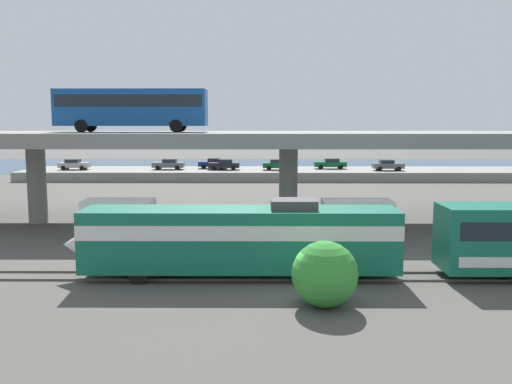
% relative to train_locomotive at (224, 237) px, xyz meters
% --- Properties ---
extents(ground_plane, '(260.00, 260.00, 0.00)m').
position_rel_train_locomotive_xyz_m(ground_plane, '(4.16, -4.00, -2.19)').
color(ground_plane, '#4C4944').
extents(rail_strip_near, '(110.00, 0.12, 0.12)m').
position_rel_train_locomotive_xyz_m(rail_strip_near, '(4.16, -0.77, -2.13)').
color(rail_strip_near, '#59544C').
rests_on(rail_strip_near, ground_plane).
extents(rail_strip_far, '(110.00, 0.12, 0.12)m').
position_rel_train_locomotive_xyz_m(rail_strip_far, '(4.16, 0.77, -2.13)').
color(rail_strip_far, '#59544C').
rests_on(rail_strip_far, ground_plane).
extents(train_locomotive, '(17.63, 3.04, 4.18)m').
position_rel_train_locomotive_xyz_m(train_locomotive, '(0.00, 0.00, 0.00)').
color(train_locomotive, '#14664C').
rests_on(train_locomotive, ground_plane).
extents(highway_overpass, '(96.00, 10.93, 7.34)m').
position_rel_train_locomotive_xyz_m(highway_overpass, '(4.16, 16.00, 4.39)').
color(highway_overpass, gray).
rests_on(highway_overpass, ground_plane).
extents(transit_bus_on_overpass, '(12.00, 2.68, 3.40)m').
position_rel_train_locomotive_xyz_m(transit_bus_on_overpass, '(-8.41, 16.30, 7.21)').
color(transit_bus_on_overpass, '#14478C').
rests_on(transit_bus_on_overpass, highway_overpass).
extents(service_truck_west, '(6.80, 2.46, 3.04)m').
position_rel_train_locomotive_xyz_m(service_truck_west, '(7.44, 7.79, -0.55)').
color(service_truck_west, navy).
rests_on(service_truck_west, ground_plane).
extents(service_truck_east, '(6.80, 2.46, 3.04)m').
position_rel_train_locomotive_xyz_m(service_truck_east, '(-6.65, 7.79, -0.55)').
color(service_truck_east, silver).
rests_on(service_truck_east, ground_plane).
extents(pier_parking_lot, '(71.73, 10.66, 1.29)m').
position_rel_train_locomotive_xyz_m(pier_parking_lot, '(4.16, 51.00, -1.54)').
color(pier_parking_lot, gray).
rests_on(pier_parking_lot, ground_plane).
extents(parked_car_0, '(4.45, 1.94, 1.50)m').
position_rel_train_locomotive_xyz_m(parked_car_0, '(-11.18, 50.64, -0.12)').
color(parked_car_0, '#515459').
rests_on(parked_car_0, pier_parking_lot).
extents(parked_car_1, '(4.14, 1.88, 1.50)m').
position_rel_train_locomotive_xyz_m(parked_car_1, '(-4.96, 52.33, -0.13)').
color(parked_car_1, navy).
rests_on(parked_car_1, pier_parking_lot).
extents(parked_car_2, '(4.38, 1.85, 1.50)m').
position_rel_train_locomotive_xyz_m(parked_car_2, '(-3.20, 50.15, -0.12)').
color(parked_car_2, black).
rests_on(parked_car_2, pier_parking_lot).
extents(parked_car_3, '(4.24, 1.92, 1.50)m').
position_rel_train_locomotive_xyz_m(parked_car_3, '(-24.60, 50.28, -0.12)').
color(parked_car_3, '#9E998C').
rests_on(parked_car_3, pier_parking_lot).
extents(parked_car_4, '(4.59, 1.88, 1.50)m').
position_rel_train_locomotive_xyz_m(parked_car_4, '(12.08, 51.92, -0.12)').
color(parked_car_4, '#0C4C26').
rests_on(parked_car_4, pier_parking_lot).
extents(parked_car_5, '(4.22, 1.89, 1.50)m').
position_rel_train_locomotive_xyz_m(parked_car_5, '(19.73, 49.12, -0.12)').
color(parked_car_5, '#515459').
rests_on(parked_car_5, pier_parking_lot).
extents(parked_car_6, '(4.58, 1.94, 1.50)m').
position_rel_train_locomotive_xyz_m(parked_car_6, '(4.50, 50.08, -0.12)').
color(parked_car_6, '#0C4C26').
rests_on(parked_car_6, pier_parking_lot).
extents(harbor_water, '(140.00, 36.00, 0.01)m').
position_rel_train_locomotive_xyz_m(harbor_water, '(4.16, 74.00, -2.19)').
color(harbor_water, navy).
rests_on(harbor_water, ground_plane).
extents(shrub_right, '(2.97, 2.97, 2.97)m').
position_rel_train_locomotive_xyz_m(shrub_right, '(4.76, -4.70, -0.70)').
color(shrub_right, '#328A32').
rests_on(shrub_right, ground_plane).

